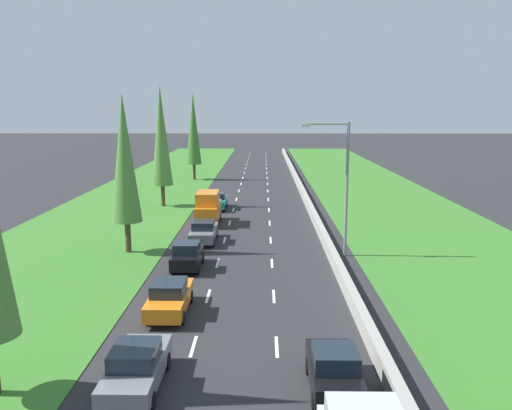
% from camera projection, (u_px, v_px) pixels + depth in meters
% --- Properties ---
extents(ground_plane, '(300.00, 300.00, 0.00)m').
position_uv_depth(ground_plane, '(253.00, 195.00, 60.29)').
color(ground_plane, '#28282B').
rests_on(ground_plane, ground).
extents(grass_verge_left, '(14.00, 140.00, 0.04)m').
position_uv_depth(grass_verge_left, '(144.00, 195.00, 60.46)').
color(grass_verge_left, '#387528').
rests_on(grass_verge_left, ground).
extents(grass_verge_right, '(14.00, 140.00, 0.04)m').
position_uv_depth(grass_verge_right, '(378.00, 195.00, 60.10)').
color(grass_verge_right, '#387528').
rests_on(grass_verge_right, ground).
extents(median_barrier, '(0.44, 120.00, 0.85)m').
position_uv_depth(median_barrier, '(302.00, 191.00, 60.14)').
color(median_barrier, '#9E9B93').
rests_on(median_barrier, ground).
extents(lane_markings, '(3.64, 116.00, 0.01)m').
position_uv_depth(lane_markings, '(253.00, 195.00, 60.29)').
color(lane_markings, white).
rests_on(lane_markings, ground).
extents(black_hatchback_right_lane, '(1.74, 3.90, 1.72)m').
position_uv_depth(black_hatchback_right_lane, '(334.00, 370.00, 18.30)').
color(black_hatchback_right_lane, black).
rests_on(black_hatchback_right_lane, ground).
extents(grey_sedan_left_lane, '(1.82, 4.50, 1.64)m').
position_uv_depth(grey_sedan_left_lane, '(136.00, 367.00, 18.55)').
color(grey_sedan_left_lane, slate).
rests_on(grey_sedan_left_lane, ground).
extents(orange_sedan_left_lane, '(1.82, 4.50, 1.64)m').
position_uv_depth(orange_sedan_left_lane, '(170.00, 297.00, 25.41)').
color(orange_sedan_left_lane, orange).
rests_on(orange_sedan_left_lane, ground).
extents(black_hatchback_left_lane, '(1.74, 3.90, 1.72)m').
position_uv_depth(black_hatchback_left_lane, '(187.00, 256.00, 32.51)').
color(black_hatchback_left_lane, black).
rests_on(black_hatchback_left_lane, ground).
extents(grey_sedan_left_lane_fifth, '(1.82, 4.50, 1.64)m').
position_uv_depth(grey_sedan_left_lane_fifth, '(204.00, 231.00, 39.00)').
color(grey_sedan_left_lane_fifth, slate).
rests_on(grey_sedan_left_lane_fifth, ground).
extents(orange_van_left_lane, '(1.96, 4.90, 2.82)m').
position_uv_depth(orange_van_left_lane, '(208.00, 208.00, 45.07)').
color(orange_van_left_lane, orange).
rests_on(orange_van_left_lane, ground).
extents(teal_sedan_left_lane, '(1.82, 4.50, 1.64)m').
position_uv_depth(teal_sedan_left_lane, '(217.00, 201.00, 51.91)').
color(teal_sedan_left_lane, teal).
rests_on(teal_sedan_left_lane, ground).
extents(poplar_tree_second, '(2.07, 2.07, 10.89)m').
position_uv_depth(poplar_tree_second, '(124.00, 159.00, 35.14)').
color(poplar_tree_second, '#4C3823').
rests_on(poplar_tree_second, ground).
extents(poplar_tree_third, '(2.10, 2.10, 12.11)m').
position_uv_depth(poplar_tree_third, '(161.00, 136.00, 52.11)').
color(poplar_tree_third, '#4C3823').
rests_on(poplar_tree_third, ground).
extents(poplar_tree_fourth, '(2.10, 2.10, 11.90)m').
position_uv_depth(poplar_tree_fourth, '(193.00, 129.00, 71.96)').
color(poplar_tree_fourth, '#4C3823').
rests_on(poplar_tree_fourth, ground).
extents(street_light_mast, '(3.20, 0.28, 9.00)m').
position_uv_depth(street_light_mast, '(342.00, 179.00, 34.54)').
color(street_light_mast, gray).
rests_on(street_light_mast, ground).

